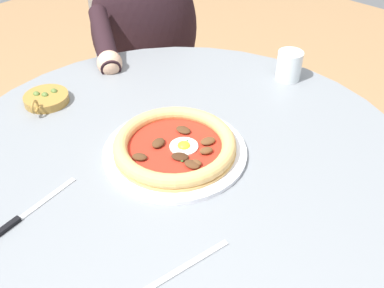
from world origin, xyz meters
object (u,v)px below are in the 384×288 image
(fork_utensil, at_px, (188,265))
(diner_person, at_px, (148,81))
(dining_table, at_px, (180,200))
(water_glass, at_px, (289,67))
(pizza_on_plate, at_px, (175,147))
(cafe_chair_diner, at_px, (144,56))
(olive_pan, at_px, (46,99))
(steak_knife, at_px, (16,221))

(fork_utensil, height_order, diner_person, diner_person)
(dining_table, relative_size, water_glass, 13.32)
(pizza_on_plate, distance_m, fork_utensil, 0.29)
(water_glass, bearing_deg, fork_utensil, -71.21)
(water_glass, bearing_deg, cafe_chair_diner, 173.19)
(pizza_on_plate, bearing_deg, fork_utensil, -41.87)
(pizza_on_plate, bearing_deg, dining_table, -0.16)
(water_glass, xyz_separation_m, cafe_chair_diner, (-0.67, 0.08, -0.23))
(cafe_chair_diner, bearing_deg, olive_pan, -62.85)
(water_glass, height_order, steak_knife, water_glass)
(olive_pan, bearing_deg, fork_utensil, -11.50)
(water_glass, distance_m, olive_pan, 0.63)
(dining_table, distance_m, fork_utensil, 0.31)
(dining_table, xyz_separation_m, cafe_chair_diner, (-0.68, 0.51, -0.06))
(dining_table, relative_size, fork_utensil, 6.34)
(dining_table, height_order, olive_pan, olive_pan)
(dining_table, distance_m, olive_pan, 0.42)
(steak_knife, height_order, diner_person, diner_person)
(fork_utensil, height_order, cafe_chair_diner, cafe_chair_diner)
(olive_pan, bearing_deg, steak_knife, -40.83)
(pizza_on_plate, relative_size, fork_utensil, 1.88)
(fork_utensil, bearing_deg, cafe_chair_diner, 141.59)
(fork_utensil, bearing_deg, pizza_on_plate, 138.13)
(dining_table, xyz_separation_m, water_glass, (-0.01, 0.43, 0.17))
(water_glass, distance_m, cafe_chair_diner, 0.72)
(diner_person, bearing_deg, olive_pan, -69.55)
(dining_table, distance_m, diner_person, 0.71)
(steak_knife, distance_m, olive_pan, 0.39)
(fork_utensil, bearing_deg, steak_knife, -154.59)
(dining_table, bearing_deg, water_glass, 91.12)
(olive_pan, height_order, diner_person, diner_person)
(water_glass, relative_size, fork_utensil, 0.48)
(water_glass, xyz_separation_m, steak_knife, (-0.08, -0.76, -0.03))
(dining_table, height_order, diner_person, diner_person)
(dining_table, bearing_deg, cafe_chair_diner, 143.18)
(pizza_on_plate, relative_size, water_glass, 3.96)
(pizza_on_plate, relative_size, diner_person, 0.27)
(fork_utensil, bearing_deg, water_glass, 108.79)
(dining_table, height_order, cafe_chair_diner, cafe_chair_diner)
(water_glass, bearing_deg, dining_table, -88.88)
(water_glass, relative_size, steak_knife, 0.37)
(diner_person, xyz_separation_m, cafe_chair_diner, (-0.11, 0.09, 0.03))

